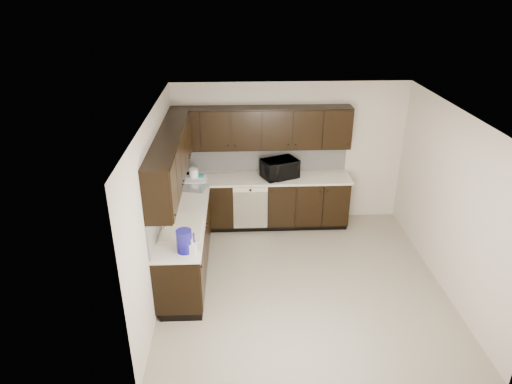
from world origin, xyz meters
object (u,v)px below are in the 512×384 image
microwave (280,169)px  sink (182,232)px  toaster_oven (188,173)px  storage_bin (193,184)px  blue_pitcher (184,241)px

microwave → sink: bearing=-155.2°
toaster_oven → storage_bin: size_ratio=0.75×
microwave → toaster_oven: size_ratio=1.85×
storage_bin → toaster_oven: bearing=104.8°
sink → storage_bin: size_ratio=1.96×
storage_bin → microwave: bearing=15.1°
sink → blue_pitcher: blue_pitcher is taller
sink → storage_bin: sink is taller
microwave → toaster_oven: bearing=155.1°
blue_pitcher → storage_bin: bearing=85.1°
sink → toaster_oven: (-0.07, 1.72, 0.16)m
storage_bin → blue_pitcher: 1.88m
toaster_oven → storage_bin: toaster_oven is taller
storage_bin → sink: bearing=-91.9°
sink → microwave: microwave is taller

